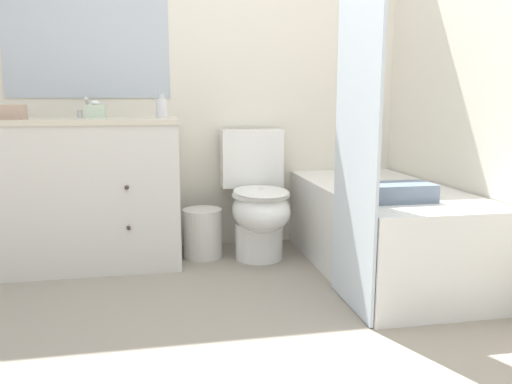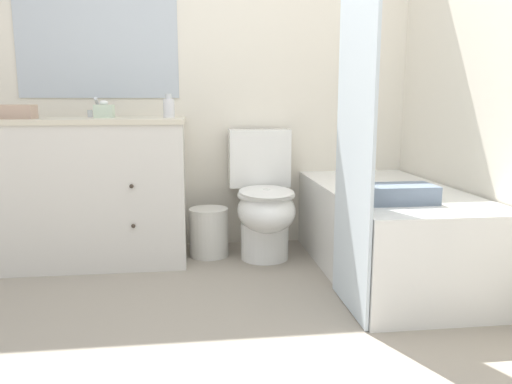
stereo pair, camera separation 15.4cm
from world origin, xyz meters
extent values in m
plane|color=gray|center=(0.00, 0.00, 0.00)|extent=(14.00, 14.00, 0.00)
cube|color=silver|center=(0.00, 1.73, 1.25)|extent=(8.00, 0.05, 2.50)
cube|color=#B2BCC6|center=(-0.76, 1.70, 1.47)|extent=(1.01, 0.01, 0.93)
cube|color=silver|center=(1.33, 0.85, 1.25)|extent=(0.05, 2.71, 2.50)
cube|color=silver|center=(-0.76, 1.43, 0.43)|extent=(1.06, 0.56, 0.86)
cube|color=beige|center=(-0.76, 1.43, 0.87)|extent=(1.08, 0.58, 0.03)
cylinder|color=white|center=(-0.76, 1.43, 0.83)|extent=(0.28, 0.28, 0.10)
sphere|color=#382D23|center=(-0.52, 1.13, 0.51)|extent=(0.02, 0.02, 0.02)
sphere|color=#382D23|center=(-0.52, 1.13, 0.28)|extent=(0.02, 0.02, 0.02)
cylinder|color=silver|center=(-0.76, 1.61, 0.91)|extent=(0.04, 0.04, 0.04)
cylinder|color=silver|center=(-0.76, 1.57, 0.97)|extent=(0.02, 0.11, 0.09)
cylinder|color=silver|center=(-0.82, 1.61, 0.91)|extent=(0.03, 0.03, 0.04)
cylinder|color=silver|center=(-0.71, 1.61, 0.91)|extent=(0.03, 0.03, 0.04)
cylinder|color=white|center=(0.26, 1.33, 0.12)|extent=(0.30, 0.30, 0.23)
ellipsoid|color=white|center=(0.26, 1.26, 0.32)|extent=(0.35, 0.49, 0.27)
torus|color=white|center=(0.26, 1.26, 0.42)|extent=(0.35, 0.35, 0.04)
cube|color=white|center=(0.26, 1.60, 0.61)|extent=(0.40, 0.18, 0.38)
ellipsoid|color=white|center=(0.26, 1.26, 0.44)|extent=(0.34, 0.46, 0.02)
cube|color=white|center=(0.93, 0.97, 0.25)|extent=(0.73, 1.48, 0.50)
cube|color=#ACB1B2|center=(0.93, 0.97, 0.49)|extent=(0.61, 1.36, 0.01)
cube|color=silver|center=(0.55, 0.49, 0.99)|extent=(0.01, 0.51, 1.96)
cylinder|color=silver|center=(-0.08, 1.43, 0.16)|extent=(0.25, 0.25, 0.31)
cube|color=silver|center=(-0.70, 1.46, 0.93)|extent=(0.11, 0.11, 0.08)
ellipsoid|color=white|center=(-0.70, 1.46, 0.98)|extent=(0.05, 0.03, 0.03)
cylinder|color=silver|center=(-0.32, 1.45, 0.94)|extent=(0.07, 0.07, 0.11)
cylinder|color=silver|center=(-0.32, 1.45, 1.02)|extent=(0.04, 0.04, 0.03)
cube|color=tan|center=(-1.16, 1.29, 0.93)|extent=(0.20, 0.14, 0.08)
cube|color=slate|center=(0.81, 0.57, 0.54)|extent=(0.34, 0.20, 0.09)
camera|label=1|loc=(-0.33, -1.67, 0.98)|focal=35.00mm
camera|label=2|loc=(-0.18, -1.70, 0.98)|focal=35.00mm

